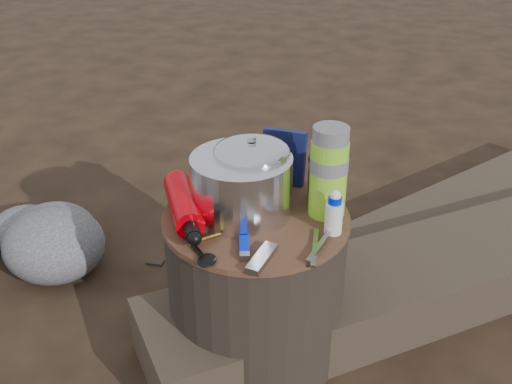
% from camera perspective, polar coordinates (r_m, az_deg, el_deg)
% --- Properties ---
extents(ground, '(60.00, 60.00, 0.00)m').
position_cam_1_polar(ground, '(1.70, 0.00, -14.23)').
color(ground, '#2F2116').
rests_on(ground, ground).
extents(stump, '(0.45, 0.45, 0.41)m').
position_cam_1_polar(stump, '(1.57, 0.00, -8.73)').
color(stump, black).
rests_on(stump, ground).
extents(log_main, '(1.70, 1.48, 0.16)m').
position_cam_1_polar(log_main, '(1.94, 18.54, -6.79)').
color(log_main, '#3D3125').
rests_on(log_main, ground).
extents(log_small, '(0.95, 1.12, 0.10)m').
position_cam_1_polar(log_small, '(2.38, 20.00, -0.75)').
color(log_small, '#3D3125').
rests_on(log_small, ground).
extents(foil_windscreen, '(0.24, 0.24, 0.15)m').
position_cam_1_polar(foil_windscreen, '(1.43, -1.38, 0.63)').
color(foil_windscreen, silver).
rests_on(foil_windscreen, stump).
extents(camping_pot, '(0.18, 0.18, 0.18)m').
position_cam_1_polar(camping_pot, '(1.45, -0.40, 1.70)').
color(camping_pot, silver).
rests_on(camping_pot, stump).
extents(fuel_bottle, '(0.20, 0.28, 0.07)m').
position_cam_1_polar(fuel_bottle, '(1.44, -6.90, -1.11)').
color(fuel_bottle, '#D2000A').
rests_on(fuel_bottle, stump).
extents(thermos, '(0.09, 0.09, 0.22)m').
position_cam_1_polar(thermos, '(1.42, 6.89, 1.88)').
color(thermos, '#89D52A').
rests_on(thermos, stump).
extents(travel_mug, '(0.07, 0.07, 0.11)m').
position_cam_1_polar(travel_mug, '(1.51, 6.36, 1.36)').
color(travel_mug, black).
rests_on(travel_mug, stump).
extents(stuff_sack, '(0.14, 0.12, 0.10)m').
position_cam_1_polar(stuff_sack, '(1.58, -2.53, 2.59)').
color(stuff_sack, gold).
rests_on(stuff_sack, stump).
extents(food_pouch, '(0.11, 0.03, 0.14)m').
position_cam_1_polar(food_pouch, '(1.57, 2.65, 3.34)').
color(food_pouch, '#101445').
rests_on(food_pouch, stump).
extents(lighter, '(0.05, 0.09, 0.02)m').
position_cam_1_polar(lighter, '(1.33, -1.12, -5.07)').
color(lighter, '#001EE2').
rests_on(lighter, stump).
extents(multitool, '(0.05, 0.11, 0.02)m').
position_cam_1_polar(multitool, '(1.29, 0.57, -6.30)').
color(multitool, '#A2A2A7').
rests_on(multitool, stump).
extents(pot_grabber, '(0.04, 0.15, 0.01)m').
position_cam_1_polar(pot_grabber, '(1.34, 5.59, -5.14)').
color(pot_grabber, '#A2A2A7').
rests_on(pot_grabber, stump).
extents(spork, '(0.14, 0.14, 0.01)m').
position_cam_1_polar(spork, '(1.35, -6.07, -4.85)').
color(spork, black).
rests_on(spork, stump).
extents(squeeze_bottle, '(0.04, 0.04, 0.10)m').
position_cam_1_polar(squeeze_bottle, '(1.38, 7.39, -2.09)').
color(squeeze_bottle, white).
rests_on(squeeze_bottle, stump).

